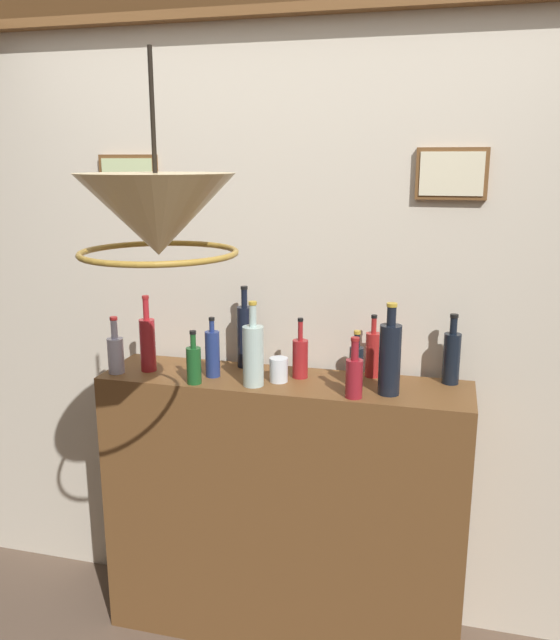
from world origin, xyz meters
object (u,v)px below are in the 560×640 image
at_px(liquor_bottle_sherry, 253,354).
at_px(liquor_bottle_bourbon, 212,353).
at_px(liquor_bottle_scotch, 194,364).
at_px(liquor_bottle_port, 390,357).
at_px(pendant_lamp, 157,217).
at_px(liquor_bottle_gin, 116,353).
at_px(liquor_bottle_vermouth, 245,335).
at_px(liquor_bottle_whiskey, 452,356).
at_px(glass_tumbler_rocks, 279,370).
at_px(liquor_bottle_amaro, 373,353).
at_px(liquor_bottle_mezcal, 148,343).
at_px(liquor_bottle_brandy, 300,357).
at_px(liquor_bottle_rye, 354,375).
at_px(liquor_bottle_vodka, 356,365).

relative_size(liquor_bottle_sherry, liquor_bottle_bourbon, 1.36).
relative_size(liquor_bottle_scotch, liquor_bottle_bourbon, 0.87).
bearing_deg(liquor_bottle_port, pendant_lamp, -128.42).
bearing_deg(liquor_bottle_gin, liquor_bottle_vermouth, 23.48).
height_order(liquor_bottle_whiskey, glass_tumbler_rocks, liquor_bottle_whiskey).
relative_size(liquor_bottle_whiskey, liquor_bottle_amaro, 1.09).
bearing_deg(liquor_bottle_bourbon, liquor_bottle_vermouth, 60.48).
relative_size(liquor_bottle_amaro, liquor_bottle_port, 0.74).
bearing_deg(glass_tumbler_rocks, liquor_bottle_port, -4.29).
relative_size(liquor_bottle_gin, liquor_bottle_sherry, 0.71).
bearing_deg(liquor_bottle_port, liquor_bottle_mezcal, 178.37).
bearing_deg(glass_tumbler_rocks, liquor_bottle_bourbon, -178.60).
height_order(liquor_bottle_brandy, liquor_bottle_sherry, liquor_bottle_sherry).
bearing_deg(liquor_bottle_sherry, liquor_bottle_amaro, 27.10).
bearing_deg(liquor_bottle_amaro, glass_tumbler_rocks, -156.28).
bearing_deg(liquor_bottle_rye, liquor_bottle_brandy, 144.54).
bearing_deg(liquor_bottle_bourbon, liquor_bottle_mezcal, 179.53).
relative_size(liquor_bottle_rye, liquor_bottle_mezcal, 0.72).
bearing_deg(liquor_bottle_rye, liquor_bottle_port, 30.31).
xyz_separation_m(liquor_bottle_bourbon, liquor_bottle_amaro, (0.61, 0.16, -0.00)).
distance_m(liquor_bottle_vodka, liquor_bottle_port, 0.15).
xyz_separation_m(liquor_bottle_rye, liquor_bottle_vermouth, (-0.48, 0.24, 0.05)).
height_order(liquor_bottle_vodka, liquor_bottle_brandy, liquor_bottle_brandy).
distance_m(liquor_bottle_gin, liquor_bottle_vermouth, 0.52).
xyz_separation_m(liquor_bottle_whiskey, liquor_bottle_gin, (-1.29, -0.21, -0.02)).
bearing_deg(liquor_bottle_sherry, liquor_bottle_gin, 179.59).
xyz_separation_m(liquor_bottle_whiskey, liquor_bottle_sherry, (-0.72, -0.21, 0.02)).
bearing_deg(liquor_bottle_vodka, pendant_lamp, -119.59).
relative_size(liquor_bottle_rye, liquor_bottle_amaro, 0.90).
distance_m(liquor_bottle_vermouth, glass_tumbler_rocks, 0.25).
relative_size(liquor_bottle_whiskey, liquor_bottle_rye, 1.21).
height_order(liquor_bottle_sherry, liquor_bottle_mezcal, liquor_bottle_sherry).
bearing_deg(liquor_bottle_amaro, liquor_bottle_mezcal, -170.10).
height_order(liquor_bottle_bourbon, liquor_bottle_port, liquor_bottle_port).
distance_m(liquor_bottle_whiskey, liquor_bottle_bourbon, 0.92).
xyz_separation_m(liquor_bottle_gin, glass_tumbler_rocks, (0.65, 0.06, -0.04)).
xyz_separation_m(liquor_bottle_rye, liquor_bottle_sherry, (-0.39, 0.03, 0.04)).
bearing_deg(liquor_bottle_rye, pendant_lamp, -124.75).
bearing_deg(liquor_bottle_amaro, liquor_bottle_whiskey, -0.93).
xyz_separation_m(liquor_bottle_brandy, liquor_bottle_mezcal, (-0.61, -0.07, 0.03)).
bearing_deg(liquor_bottle_gin, pendant_lamp, -52.07).
distance_m(liquor_bottle_vodka, liquor_bottle_bourbon, 0.56).
relative_size(liquor_bottle_gin, liquor_bottle_brandy, 0.96).
bearing_deg(liquor_bottle_bourbon, liquor_bottle_amaro, 14.45).
bearing_deg(liquor_bottle_amaro, liquor_bottle_port, -66.15).
bearing_deg(liquor_bottle_gin, liquor_bottle_amaro, 12.03).
bearing_deg(glass_tumbler_rocks, liquor_bottle_gin, -174.58).
distance_m(glass_tumbler_rocks, pendant_lamp, 0.98).
relative_size(liquor_bottle_gin, liquor_bottle_vodka, 1.07).
xyz_separation_m(liquor_bottle_vermouth, glass_tumbler_rocks, (0.18, -0.14, -0.09)).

